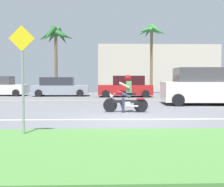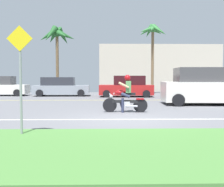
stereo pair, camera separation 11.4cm
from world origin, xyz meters
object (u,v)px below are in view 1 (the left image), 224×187
at_px(suv_nearby, 204,87).
at_px(palm_tree_0, 151,34).
at_px(parked_car_2, 126,87).
at_px(parked_car_1, 60,87).
at_px(street_sign, 22,70).
at_px(palm_tree_1, 56,37).
at_px(motorcyclist, 126,96).

distance_m(suv_nearby, palm_tree_0, 10.78).
height_order(parked_car_2, palm_tree_0, palm_tree_0).
bearing_deg(parked_car_1, parked_car_2, -11.58).
xyz_separation_m(suv_nearby, street_sign, (-7.43, -7.80, 0.67)).
distance_m(parked_car_2, palm_tree_0, 6.36).
bearing_deg(palm_tree_0, palm_tree_1, 169.61).
xyz_separation_m(motorcyclist, street_sign, (-2.91, -4.58, 0.97)).
bearing_deg(suv_nearby, palm_tree_0, 96.59).
bearing_deg(motorcyclist, street_sign, -122.39).
bearing_deg(street_sign, suv_nearby, 46.39).
distance_m(motorcyclist, parked_car_2, 9.50).
xyz_separation_m(motorcyclist, suv_nearby, (4.52, 3.21, 0.30)).
bearing_deg(parked_car_2, palm_tree_1, 140.72).
bearing_deg(parked_car_1, street_sign, -84.04).
relative_size(suv_nearby, street_sign, 1.71).
bearing_deg(motorcyclist, suv_nearby, 35.42).
height_order(parked_car_1, palm_tree_0, palm_tree_0).
bearing_deg(suv_nearby, parked_car_1, 140.84).
relative_size(parked_car_2, palm_tree_0, 0.66).
relative_size(palm_tree_0, street_sign, 2.36).
bearing_deg(motorcyclist, parked_car_1, 113.04).
height_order(suv_nearby, street_sign, street_sign).
height_order(parked_car_1, parked_car_2, parked_car_2).
distance_m(palm_tree_1, street_sign, 19.71).
bearing_deg(parked_car_1, palm_tree_1, 103.58).
height_order(motorcyclist, suv_nearby, suv_nearby).
distance_m(motorcyclist, suv_nearby, 5.56).
height_order(suv_nearby, palm_tree_1, palm_tree_1).
relative_size(suv_nearby, parked_car_2, 1.10).
height_order(motorcyclist, parked_car_2, parked_car_2).
height_order(palm_tree_0, palm_tree_1, palm_tree_1).
relative_size(motorcyclist, palm_tree_0, 0.30).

